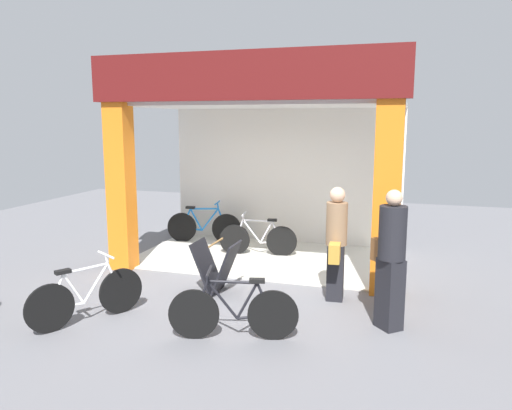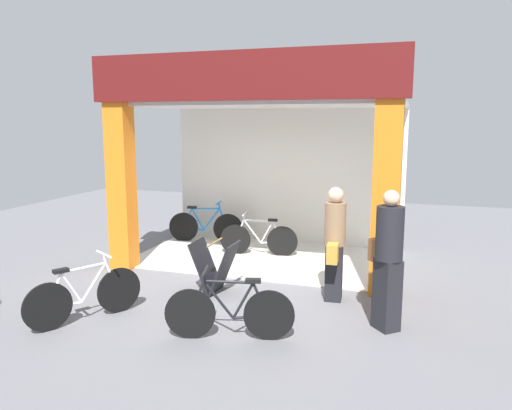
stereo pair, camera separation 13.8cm
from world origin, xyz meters
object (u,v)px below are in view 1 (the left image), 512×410
(bicycle_inside_1, at_px, (204,226))
(bicycle_parked_0, at_px, (87,297))
(bicycle_parked_1, at_px, (234,312))
(pedestrian_1, at_px, (336,243))
(bicycle_inside_0, at_px, (258,239))
(sandwich_board_sign, at_px, (216,267))
(pedestrian_0, at_px, (391,258))

(bicycle_inside_1, bearing_deg, bicycle_parked_0, -86.82)
(bicycle_parked_1, xyz_separation_m, pedestrian_1, (0.97, 1.72, 0.51))
(bicycle_inside_0, distance_m, bicycle_parked_0, 3.99)
(bicycle_inside_1, xyz_separation_m, sandwich_board_sign, (1.44, -2.89, 0.04))
(bicycle_parked_1, bearing_deg, pedestrian_0, 26.95)
(sandwich_board_sign, distance_m, pedestrian_0, 2.71)
(bicycle_inside_1, relative_size, sandwich_board_sign, 2.00)
(pedestrian_0, bearing_deg, sandwich_board_sign, 167.07)
(bicycle_inside_0, distance_m, bicycle_parked_1, 3.82)
(bicycle_parked_1, bearing_deg, bicycle_inside_0, 102.56)
(bicycle_parked_1, relative_size, pedestrian_0, 0.86)
(bicycle_inside_0, height_order, bicycle_inside_1, bicycle_inside_1)
(bicycle_inside_0, distance_m, pedestrian_1, 2.74)
(bicycle_inside_0, distance_m, sandwich_board_sign, 2.23)
(bicycle_parked_0, relative_size, sandwich_board_sign, 1.72)
(bicycle_inside_1, height_order, pedestrian_0, pedestrian_0)
(bicycle_inside_1, height_order, bicycle_parked_1, bicycle_inside_1)
(sandwich_board_sign, relative_size, pedestrian_0, 0.45)
(pedestrian_0, height_order, pedestrian_1, pedestrian_0)
(sandwich_board_sign, bearing_deg, pedestrian_0, -12.93)
(bicycle_parked_1, bearing_deg, sandwich_board_sign, 118.81)
(bicycle_parked_0, bearing_deg, bicycle_parked_1, 2.35)
(bicycle_parked_1, height_order, sandwich_board_sign, bicycle_parked_1)
(bicycle_parked_0, distance_m, pedestrian_1, 3.53)
(pedestrian_0, bearing_deg, bicycle_parked_1, -153.05)
(bicycle_inside_1, xyz_separation_m, bicycle_parked_0, (0.25, -4.47, -0.01))
(bicycle_parked_0, relative_size, pedestrian_1, 0.83)
(bicycle_inside_0, relative_size, bicycle_parked_1, 0.99)
(bicycle_parked_1, height_order, pedestrian_0, pedestrian_0)
(bicycle_inside_1, xyz_separation_m, pedestrian_1, (3.24, -2.67, 0.50))
(bicycle_parked_0, bearing_deg, pedestrian_1, 31.10)
(pedestrian_0, bearing_deg, bicycle_inside_0, 132.67)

